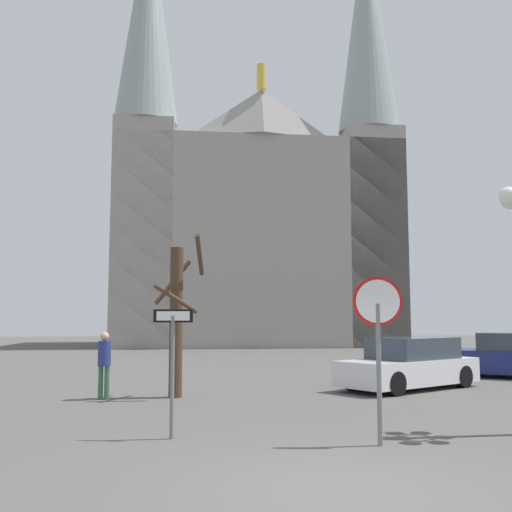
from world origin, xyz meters
TOP-DOWN VIEW (x-y plane):
  - ground_plane at (0.00, 0.00)m, footprint 120.00×120.00m
  - cathedral at (2.07, 37.49)m, footprint 20.82×13.08m
  - stop_sign at (1.18, 2.32)m, footprint 0.80×0.17m
  - one_way_arrow_sign at (-2.18, 3.15)m, footprint 0.69×0.17m
  - bare_tree at (-2.37, 8.44)m, footprint 1.34×1.32m
  - parked_car_far_white at (4.27, 9.73)m, footprint 4.71×3.89m
  - pedestrian_walking at (-4.16, 8.21)m, footprint 0.32×0.32m

SIDE VIEW (x-z plane):
  - ground_plane at x=0.00m, z-range 0.00..0.00m
  - parked_car_far_white at x=4.27m, z-range -0.05..1.41m
  - pedestrian_walking at x=-4.16m, z-range 0.18..1.85m
  - one_way_arrow_sign at x=-2.18m, z-range 0.31..2.48m
  - stop_sign at x=1.18m, z-range 0.55..3.26m
  - bare_tree at x=-2.37m, z-range -0.01..4.16m
  - cathedral at x=2.07m, z-range -6.84..26.37m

